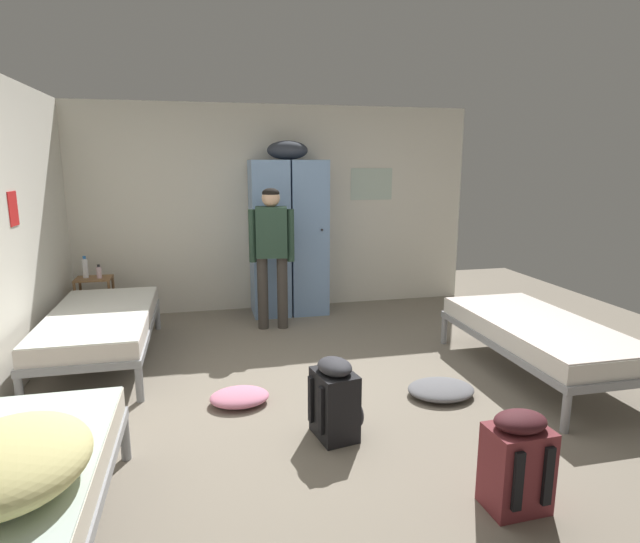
% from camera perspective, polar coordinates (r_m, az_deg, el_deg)
% --- Properties ---
extents(ground_plane, '(8.53, 8.53, 0.00)m').
position_cam_1_polar(ground_plane, '(4.28, 0.82, -13.29)').
color(ground_plane, gray).
extents(room_backdrop, '(4.95, 5.39, 2.51)m').
position_cam_1_polar(room_backdrop, '(5.10, -16.75, 5.02)').
color(room_backdrop, silver).
rests_on(room_backdrop, ground_plane).
extents(locker_bank, '(0.90, 0.55, 2.07)m').
position_cam_1_polar(locker_bank, '(6.29, -3.48, 4.07)').
color(locker_bank, '#7A9ECC').
rests_on(locker_bank, ground_plane).
extents(shelf_unit, '(0.38, 0.30, 0.57)m').
position_cam_1_polar(shelf_unit, '(6.32, -23.44, -2.62)').
color(shelf_unit, brown).
rests_on(shelf_unit, ground_plane).
extents(bed_left_rear, '(0.90, 1.90, 0.49)m').
position_cam_1_polar(bed_left_rear, '(5.17, -22.97, -5.24)').
color(bed_left_rear, gray).
rests_on(bed_left_rear, ground_plane).
extents(bed_right, '(0.90, 1.90, 0.49)m').
position_cam_1_polar(bed_right, '(4.88, 22.89, -6.24)').
color(bed_right, gray).
rests_on(bed_right, ground_plane).
extents(bedding_heap, '(0.63, 0.75, 0.25)m').
position_cam_1_polar(bedding_heap, '(2.61, -30.84, -17.44)').
color(bedding_heap, '#D1C67F').
rests_on(bedding_heap, bed_left_front).
extents(person_traveler, '(0.49, 0.24, 1.55)m').
position_cam_1_polar(person_traveler, '(5.67, -5.32, 2.88)').
color(person_traveler, '#3D3833').
rests_on(person_traveler, ground_plane).
extents(water_bottle, '(0.06, 0.06, 0.24)m').
position_cam_1_polar(water_bottle, '(6.28, -24.37, 0.37)').
color(water_bottle, white).
rests_on(water_bottle, shelf_unit).
extents(lotion_bottle, '(0.05, 0.05, 0.15)m').
position_cam_1_polar(lotion_bottle, '(6.21, -23.09, -0.07)').
color(lotion_bottle, beige).
rests_on(lotion_bottle, shelf_unit).
extents(backpack_maroon, '(0.33, 0.35, 0.55)m').
position_cam_1_polar(backpack_maroon, '(3.11, 20.67, -18.98)').
color(backpack_maroon, maroon).
rests_on(backpack_maroon, ground_plane).
extents(backpack_black, '(0.37, 0.36, 0.55)m').
position_cam_1_polar(backpack_black, '(3.58, 1.75, -13.91)').
color(backpack_black, black).
rests_on(backpack_black, ground_plane).
extents(clothes_pile_grey, '(0.53, 0.44, 0.10)m').
position_cam_1_polar(clothes_pile_grey, '(4.34, 13.13, -12.49)').
color(clothes_pile_grey, slate).
rests_on(clothes_pile_grey, ground_plane).
extents(clothes_pile_pink, '(0.45, 0.36, 0.11)m').
position_cam_1_polar(clothes_pile_pink, '(4.15, -8.82, -13.45)').
color(clothes_pile_pink, pink).
rests_on(clothes_pile_pink, ground_plane).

